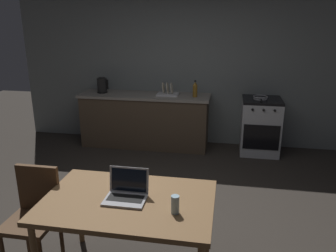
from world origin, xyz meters
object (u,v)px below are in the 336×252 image
object	(u,v)px
stove_oven	(260,126)
drinking_glass	(175,205)
bottle	(195,89)
electric_kettle	(102,85)
frying_pan	(260,98)
dining_table	(128,207)
chair	(34,211)
laptop	(126,193)
dish_rack	(168,92)

from	to	relation	value
stove_oven	drinking_glass	bearing A→B (deg)	-105.17
bottle	drinking_glass	size ratio (longest dim) A/B	1.93
stove_oven	electric_kettle	xyz separation A→B (m)	(-2.63, 0.00, 0.57)
stove_oven	electric_kettle	distance (m)	2.69
bottle	frying_pan	world-z (taller)	bottle
dining_table	chair	world-z (taller)	chair
laptop	dining_table	bearing A→B (deg)	-41.82
dining_table	frying_pan	distance (m)	3.32
laptop	frying_pan	world-z (taller)	laptop
chair	stove_oven	bearing A→B (deg)	45.98
dining_table	dish_rack	size ratio (longest dim) A/B	3.94
electric_kettle	dish_rack	distance (m)	1.13
drinking_glass	stove_oven	bearing A→B (deg)	74.83
chair	frying_pan	world-z (taller)	frying_pan
electric_kettle	frying_pan	distance (m)	2.60
electric_kettle	drinking_glass	size ratio (longest dim) A/B	1.90
drinking_glass	dish_rack	xyz separation A→B (m)	(-0.63, 3.23, 0.13)
chair	electric_kettle	xyz separation A→B (m)	(-0.51, 3.06, 0.50)
dining_table	laptop	size ratio (longest dim) A/B	4.19
dining_table	chair	distance (m)	0.86
chair	dining_table	bearing A→B (deg)	-11.67
electric_kettle	dining_table	bearing A→B (deg)	-66.26
frying_pan	bottle	bearing A→B (deg)	-178.86
stove_oven	bottle	xyz separation A→B (m)	(-1.06, -0.05, 0.57)
electric_kettle	dish_rack	size ratio (longest dim) A/B	0.77
dining_table	drinking_glass	world-z (taller)	drinking_glass
laptop	drinking_glass	size ratio (longest dim) A/B	2.31
chair	drinking_glass	size ratio (longest dim) A/B	6.48
stove_oven	chair	world-z (taller)	chair
dining_table	drinking_glass	size ratio (longest dim) A/B	9.69
chair	electric_kettle	world-z (taller)	electric_kettle
drinking_glass	dish_rack	distance (m)	3.29
chair	laptop	xyz separation A→B (m)	(0.84, -0.03, 0.27)
stove_oven	dish_rack	world-z (taller)	dish_rack
electric_kettle	drinking_glass	xyz separation A→B (m)	(1.76, -3.23, -0.21)
laptop	drinking_glass	bearing A→B (deg)	-29.63
stove_oven	frying_pan	distance (m)	0.47
chair	electric_kettle	distance (m)	3.14
stove_oven	bottle	world-z (taller)	bottle
chair	frying_pan	size ratio (longest dim) A/B	2.23
chair	bottle	distance (m)	3.23
electric_kettle	drinking_glass	bearing A→B (deg)	-61.43
chair	laptop	distance (m)	0.88
electric_kettle	dish_rack	world-z (taller)	electric_kettle
drinking_glass	dish_rack	size ratio (longest dim) A/B	0.41
laptop	stove_oven	bearing A→B (deg)	56.35
bottle	frying_pan	xyz separation A→B (m)	(1.02, 0.02, -0.10)
dining_table	stove_oven	bearing A→B (deg)	67.72
dining_table	bottle	distance (m)	3.07
drinking_glass	frying_pan	bearing A→B (deg)	75.27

